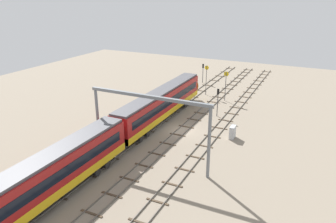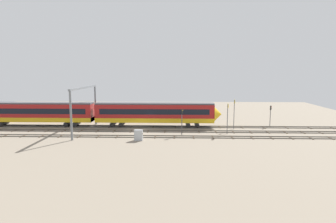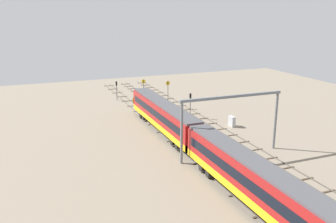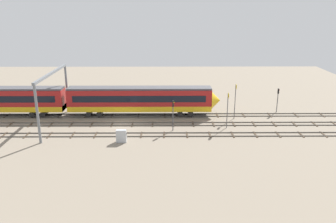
# 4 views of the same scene
# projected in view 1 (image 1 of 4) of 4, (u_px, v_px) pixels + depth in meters

# --- Properties ---
(ground_plane) EXTENTS (105.95, 105.95, 0.00)m
(ground_plane) POSITION_uv_depth(u_px,v_px,m) (182.00, 131.00, 47.14)
(ground_plane) COLOR gray
(track_near_foreground) EXTENTS (89.95, 2.40, 0.16)m
(track_near_foreground) POSITION_uv_depth(u_px,v_px,m) (212.00, 136.00, 45.22)
(track_near_foreground) COLOR #59544C
(track_near_foreground) RESTS_ON ground
(track_second_near) EXTENTS (89.95, 2.40, 0.16)m
(track_second_near) POSITION_uv_depth(u_px,v_px,m) (182.00, 130.00, 47.12)
(track_second_near) COLOR #59544C
(track_second_near) RESTS_ON ground
(track_with_train) EXTENTS (89.95, 2.40, 0.16)m
(track_with_train) POSITION_uv_depth(u_px,v_px,m) (154.00, 125.00, 49.01)
(track_with_train) COLOR #59544C
(track_with_train) RESTS_ON ground
(train) EXTENTS (50.40, 3.24, 4.80)m
(train) POSITION_uv_depth(u_px,v_px,m) (119.00, 132.00, 40.29)
(train) COLOR maroon
(train) RESTS_ON ground
(overhead_gantry) EXTENTS (0.40, 15.12, 8.48)m
(overhead_gantry) POSITION_uv_depth(u_px,v_px,m) (149.00, 114.00, 36.20)
(overhead_gantry) COLOR slate
(overhead_gantry) RESTS_ON ground
(speed_sign_near_foreground) EXTENTS (0.14, 0.82, 5.84)m
(speed_sign_near_foreground) POSITION_uv_depth(u_px,v_px,m) (206.00, 77.00, 62.44)
(speed_sign_near_foreground) COLOR #4C4C51
(speed_sign_near_foreground) RESTS_ON ground
(speed_sign_mid_trackside) EXTENTS (0.14, 0.87, 5.57)m
(speed_sign_mid_trackside) POSITION_uv_depth(u_px,v_px,m) (226.00, 82.00, 58.94)
(speed_sign_mid_trackside) COLOR #4C4C51
(speed_sign_mid_trackside) RESTS_ON ground
(signal_light_trackside_approach) EXTENTS (0.31, 0.32, 4.24)m
(signal_light_trackside_approach) POSITION_uv_depth(u_px,v_px,m) (203.00, 70.00, 71.13)
(signal_light_trackside_approach) COLOR #4C4C51
(signal_light_trackside_approach) RESTS_ON ground
(signal_light_trackside_departure) EXTENTS (0.31, 0.32, 4.65)m
(signal_light_trackside_departure) POSITION_uv_depth(u_px,v_px,m) (218.00, 98.00, 51.68)
(signal_light_trackside_departure) COLOR #4C4C51
(signal_light_trackside_departure) RESTS_ON ground
(relay_cabinet) EXTENTS (1.41, 0.63, 1.78)m
(relay_cabinet) POSITION_uv_depth(u_px,v_px,m) (233.00, 132.00, 44.50)
(relay_cabinet) COLOR #B2B7BC
(relay_cabinet) RESTS_ON ground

